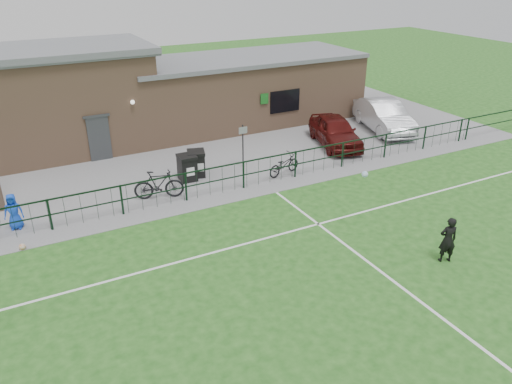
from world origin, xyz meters
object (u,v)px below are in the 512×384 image
bicycle_d (159,185)px  bicycle_e (284,165)px  sign_post (243,146)px  ball_ground (22,247)px  wheelie_bin_right (187,169)px  wheelie_bin_left (196,164)px  car_maroon (335,131)px  car_silver (384,116)px  spectator_child (13,211)px

bicycle_d → bicycle_e: size_ratio=1.12×
sign_post → ball_ground: (-9.54, -2.96, -0.91)m
wheelie_bin_right → bicycle_d: (-1.63, -1.19, 0.07)m
wheelie_bin_right → wheelie_bin_left: bearing=27.7°
car_maroon → car_silver: (3.78, 0.73, 0.07)m
bicycle_e → wheelie_bin_right: bearing=55.1°
wheelie_bin_left → spectator_child: spectator_child is taller
wheelie_bin_right → bicycle_e: 4.19m
car_maroon → car_silver: size_ratio=0.88×
sign_post → car_maroon: bearing=5.1°
bicycle_d → ball_ground: 5.44m
sign_post → car_silver: bearing=7.6°
ball_ground → sign_post: bearing=17.3°
sign_post → car_maroon: 5.46m
sign_post → bicycle_d: 4.59m
bicycle_e → car_maroon: bearing=-79.1°
ball_ground → bicycle_d: bearing=17.3°
bicycle_d → bicycle_e: bearing=-75.4°
wheelie_bin_right → sign_post: (2.73, 0.16, 0.48)m
wheelie_bin_right → spectator_child: size_ratio=0.78×
spectator_child → wheelie_bin_right: bearing=23.3°
wheelie_bin_left → wheelie_bin_right: bearing=-137.2°
car_maroon → car_silver: 3.85m
wheelie_bin_right → sign_post: 2.78m
wheelie_bin_right → spectator_child: spectator_child is taller
wheelie_bin_right → bicycle_e: size_ratio=0.59×
car_maroon → ball_ground: 15.37m
wheelie_bin_right → bicycle_e: (3.95, -1.41, -0.06)m
bicycle_e → sign_post: bearing=22.4°
bicycle_e → ball_ground: size_ratio=8.01×
car_silver → ball_ground: size_ratio=22.77×
sign_post → spectator_child: 9.69m
ball_ground → car_maroon: bearing=13.0°
wheelie_bin_right → sign_post: bearing=5.2°
car_maroon → car_silver: bearing=27.1°
wheelie_bin_right → bicycle_d: bearing=-142.1°
car_maroon → wheelie_bin_right: bearing=-159.4°
car_silver → ball_ground: 19.22m
spectator_child → ball_ground: spectator_child is taller
wheelie_bin_right → sign_post: size_ratio=0.52×
sign_post → bicycle_d: size_ratio=1.03×
car_maroon → ball_ground: car_maroon is taller
spectator_child → car_maroon: bearing=20.5°
sign_post → car_silver: size_ratio=0.40×
car_maroon → ball_ground: size_ratio=20.05×
sign_post → spectator_child: size_ratio=1.52×
wheelie_bin_left → wheelie_bin_right: wheelie_bin_left is taller
bicycle_e → bicycle_d: bearing=72.5°
car_maroon → ball_ground: bearing=-151.0°
sign_post → wheelie_bin_right: bearing=-176.6°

